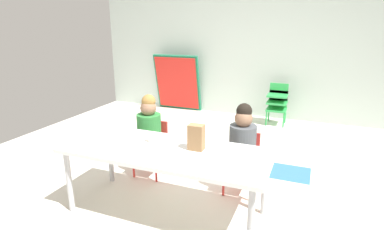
{
  "coord_description": "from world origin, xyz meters",
  "views": [
    {
      "loc": [
        1.07,
        -2.98,
        1.64
      ],
      "look_at": [
        0.07,
        -0.52,
        0.86
      ],
      "focal_mm": 29.26,
      "sensor_mm": 36.0,
      "label": 1
    }
  ],
  "objects_px": {
    "craft_table": "(166,154)",
    "paper_plate_center_table": "(120,143)",
    "seated_child_middle_seat": "(243,141)",
    "folded_activity_table": "(177,83)",
    "seated_child_near_camera": "(150,128)",
    "kid_chair_green_stack": "(277,101)",
    "paper_bag_brown": "(196,137)",
    "donut_powdered_on_plate": "(152,139)",
    "paper_plate_near_edge": "(152,141)"
  },
  "relations": [
    {
      "from": "seated_child_middle_seat",
      "to": "paper_bag_brown",
      "type": "xyz_separation_m",
      "value": [
        -0.29,
        -0.5,
        0.17
      ]
    },
    {
      "from": "seated_child_near_camera",
      "to": "paper_plate_center_table",
      "type": "distance_m",
      "value": 0.64
    },
    {
      "from": "seated_child_middle_seat",
      "to": "kid_chair_green_stack",
      "type": "distance_m",
      "value": 2.45
    },
    {
      "from": "seated_child_near_camera",
      "to": "donut_powdered_on_plate",
      "type": "relative_size",
      "value": 8.64
    },
    {
      "from": "folded_activity_table",
      "to": "donut_powdered_on_plate",
      "type": "bearing_deg",
      "value": -69.47
    },
    {
      "from": "paper_bag_brown",
      "to": "craft_table",
      "type": "bearing_deg",
      "value": -160.58
    },
    {
      "from": "seated_child_near_camera",
      "to": "folded_activity_table",
      "type": "height_order",
      "value": "folded_activity_table"
    },
    {
      "from": "kid_chair_green_stack",
      "to": "donut_powdered_on_plate",
      "type": "relative_size",
      "value": 6.4
    },
    {
      "from": "paper_plate_center_table",
      "to": "donut_powdered_on_plate",
      "type": "distance_m",
      "value": 0.28
    },
    {
      "from": "seated_child_middle_seat",
      "to": "paper_bag_brown",
      "type": "height_order",
      "value": "seated_child_middle_seat"
    },
    {
      "from": "seated_child_middle_seat",
      "to": "donut_powdered_on_plate",
      "type": "bearing_deg",
      "value": -147.28
    },
    {
      "from": "paper_plate_center_table",
      "to": "seated_child_middle_seat",
      "type": "bearing_deg",
      "value": 33.49
    },
    {
      "from": "paper_plate_center_table",
      "to": "seated_child_near_camera",
      "type": "bearing_deg",
      "value": 95.53
    },
    {
      "from": "seated_child_middle_seat",
      "to": "seated_child_near_camera",
      "type": "bearing_deg",
      "value": 180.0
    },
    {
      "from": "paper_bag_brown",
      "to": "donut_powdered_on_plate",
      "type": "xyz_separation_m",
      "value": [
        -0.45,
        0.03,
        -0.09
      ]
    },
    {
      "from": "seated_child_middle_seat",
      "to": "folded_activity_table",
      "type": "height_order",
      "value": "folded_activity_table"
    },
    {
      "from": "seated_child_middle_seat",
      "to": "donut_powdered_on_plate",
      "type": "relative_size",
      "value": 8.64
    },
    {
      "from": "paper_plate_near_edge",
      "to": "paper_plate_center_table",
      "type": "height_order",
      "value": "same"
    },
    {
      "from": "craft_table",
      "to": "seated_child_near_camera",
      "type": "height_order",
      "value": "seated_child_near_camera"
    },
    {
      "from": "folded_activity_table",
      "to": "paper_bag_brown",
      "type": "height_order",
      "value": "folded_activity_table"
    },
    {
      "from": "seated_child_middle_seat",
      "to": "kid_chair_green_stack",
      "type": "relative_size",
      "value": 1.35
    },
    {
      "from": "craft_table",
      "to": "paper_plate_near_edge",
      "type": "bearing_deg",
      "value": 148.96
    },
    {
      "from": "donut_powdered_on_plate",
      "to": "kid_chair_green_stack",
      "type": "bearing_deg",
      "value": 75.36
    },
    {
      "from": "folded_activity_table",
      "to": "paper_bag_brown",
      "type": "distance_m",
      "value": 3.54
    },
    {
      "from": "seated_child_near_camera",
      "to": "folded_activity_table",
      "type": "relative_size",
      "value": 0.84
    },
    {
      "from": "seated_child_near_camera",
      "to": "paper_bag_brown",
      "type": "distance_m",
      "value": 0.91
    },
    {
      "from": "craft_table",
      "to": "paper_plate_center_table",
      "type": "relative_size",
      "value": 9.91
    },
    {
      "from": "paper_bag_brown",
      "to": "paper_plate_near_edge",
      "type": "relative_size",
      "value": 1.22
    },
    {
      "from": "seated_child_middle_seat",
      "to": "paper_plate_near_edge",
      "type": "distance_m",
      "value": 0.88
    },
    {
      "from": "seated_child_near_camera",
      "to": "paper_plate_near_edge",
      "type": "bearing_deg",
      "value": -58.33
    },
    {
      "from": "seated_child_middle_seat",
      "to": "paper_bag_brown",
      "type": "distance_m",
      "value": 0.6
    },
    {
      "from": "paper_plate_center_table",
      "to": "folded_activity_table",
      "type": "bearing_deg",
      "value": 105.94
    },
    {
      "from": "kid_chair_green_stack",
      "to": "paper_plate_near_edge",
      "type": "distance_m",
      "value": 3.02
    },
    {
      "from": "seated_child_middle_seat",
      "to": "folded_activity_table",
      "type": "xyz_separation_m",
      "value": [
        -1.9,
        2.64,
        -0.02
      ]
    },
    {
      "from": "paper_plate_near_edge",
      "to": "paper_plate_center_table",
      "type": "xyz_separation_m",
      "value": [
        -0.23,
        -0.17,
        0.0
      ]
    },
    {
      "from": "paper_plate_near_edge",
      "to": "paper_plate_center_table",
      "type": "bearing_deg",
      "value": -144.14
    },
    {
      "from": "seated_child_middle_seat",
      "to": "folded_activity_table",
      "type": "relative_size",
      "value": 0.84
    },
    {
      "from": "folded_activity_table",
      "to": "paper_plate_center_table",
      "type": "distance_m",
      "value": 3.41
    },
    {
      "from": "paper_plate_near_edge",
      "to": "paper_bag_brown",
      "type": "bearing_deg",
      "value": -4.15
    },
    {
      "from": "paper_bag_brown",
      "to": "donut_powdered_on_plate",
      "type": "height_order",
      "value": "paper_bag_brown"
    },
    {
      "from": "folded_activity_table",
      "to": "paper_bag_brown",
      "type": "relative_size",
      "value": 4.94
    },
    {
      "from": "craft_table",
      "to": "seated_child_middle_seat",
      "type": "distance_m",
      "value": 0.8
    },
    {
      "from": "seated_child_middle_seat",
      "to": "folded_activity_table",
      "type": "bearing_deg",
      "value": 125.75
    },
    {
      "from": "folded_activity_table",
      "to": "paper_plate_near_edge",
      "type": "relative_size",
      "value": 6.04
    },
    {
      "from": "kid_chair_green_stack",
      "to": "donut_powdered_on_plate",
      "type": "distance_m",
      "value": 3.03
    },
    {
      "from": "seated_child_middle_seat",
      "to": "kid_chair_green_stack",
      "type": "height_order",
      "value": "seated_child_middle_seat"
    },
    {
      "from": "seated_child_middle_seat",
      "to": "craft_table",
      "type": "bearing_deg",
      "value": -132.12
    },
    {
      "from": "paper_plate_center_table",
      "to": "kid_chair_green_stack",
      "type": "bearing_deg",
      "value": 72.17
    },
    {
      "from": "seated_child_near_camera",
      "to": "kid_chair_green_stack",
      "type": "height_order",
      "value": "seated_child_near_camera"
    },
    {
      "from": "kid_chair_green_stack",
      "to": "craft_table",
      "type": "bearing_deg",
      "value": -100.5
    }
  ]
}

